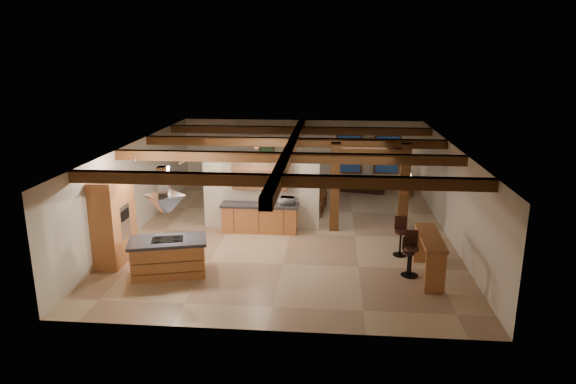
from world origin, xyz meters
name	(u,v)px	position (x,y,z in m)	size (l,w,h in m)	color
ground	(290,234)	(0.00, 0.00, 0.00)	(12.00, 12.00, 0.00)	tan
room_walls	(290,180)	(0.00, 0.00, 1.78)	(12.00, 12.00, 12.00)	beige
ceiling_beams	(290,149)	(0.00, 0.00, 2.76)	(10.00, 12.00, 0.28)	#422410
timber_posts	(370,178)	(2.50, 0.50, 1.76)	(2.50, 0.30, 2.90)	#422410
partition_wall	(261,196)	(-1.00, 0.50, 1.10)	(3.80, 0.18, 2.20)	beige
pantry_cabinet	(114,220)	(-4.67, -2.60, 1.20)	(0.67, 1.60, 2.40)	#AE6C38
back_counter	(260,218)	(-1.00, 0.11, 0.48)	(2.50, 0.66, 0.94)	#AE6C38
upper_display_cabinet	(260,175)	(-1.00, 0.31, 1.85)	(1.80, 0.36, 0.95)	#AE6C38
range_hood	(165,210)	(-2.92, -3.39, 1.78)	(1.10, 1.10, 1.40)	silver
back_windows	(368,154)	(2.80, 5.93, 1.50)	(2.70, 0.07, 1.70)	#422410
framed_art	(267,148)	(-1.50, 5.94, 1.70)	(0.65, 0.05, 0.85)	#422410
recessed_cans	(193,157)	(-2.53, -1.93, 2.87)	(3.16, 2.46, 0.03)	silver
kitchen_island	(169,257)	(-2.92, -3.39, 0.49)	(2.18, 1.53, 0.98)	#AE6C38
dining_table	(301,202)	(0.18, 2.62, 0.31)	(1.76, 0.98, 0.62)	#3F1D0F
sofa	(362,185)	(2.56, 5.50, 0.28)	(1.94, 0.76, 0.57)	black
microwave	(288,201)	(-0.10, 0.11, 1.06)	(0.45, 0.30, 0.25)	silver
bar_counter	(429,249)	(3.84, -2.96, 0.75)	(0.57, 2.14, 1.12)	#AE6C38
side_table	(407,188)	(4.40, 5.09, 0.28)	(0.45, 0.45, 0.56)	#422410
table_lamp	(408,176)	(4.40, 5.09, 0.80)	(0.29, 0.29, 0.35)	black
bar_stool_a	(411,254)	(3.38, -2.92, 0.61)	(0.42, 0.42, 1.20)	black
bar_stool_b	(408,257)	(3.32, -2.91, 0.51)	(0.35, 0.36, 1.01)	black
bar_stool_c	(400,236)	(3.29, -1.51, 0.57)	(0.40, 0.40, 1.13)	black
dining_chairs	(301,194)	(0.18, 2.62, 0.59)	(1.94, 1.94, 1.17)	#422410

